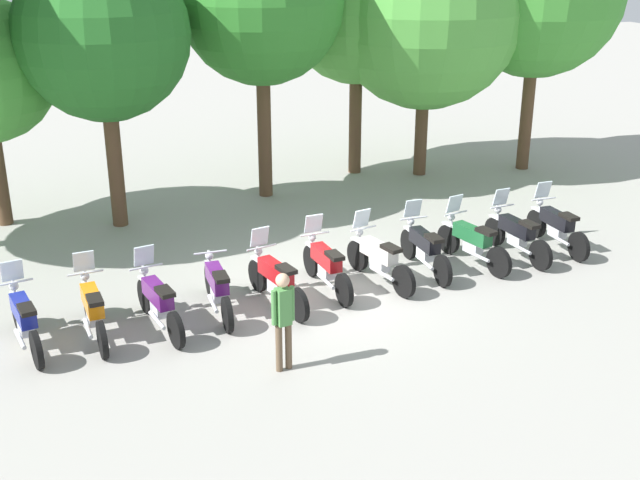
% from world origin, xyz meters
% --- Properties ---
extents(ground_plane, '(80.00, 80.00, 0.00)m').
position_xyz_m(ground_plane, '(0.00, 0.00, 0.00)').
color(ground_plane, '#9E9B93').
extents(motorcycle_0, '(0.68, 2.17, 1.37)m').
position_xyz_m(motorcycle_0, '(-5.55, -0.38, 0.52)').
color(motorcycle_0, black).
rests_on(motorcycle_0, ground_plane).
extents(motorcycle_1, '(0.62, 2.19, 1.37)m').
position_xyz_m(motorcycle_1, '(-4.44, -0.37, 0.52)').
color(motorcycle_1, black).
rests_on(motorcycle_1, ground_plane).
extents(motorcycle_2, '(0.68, 2.17, 1.37)m').
position_xyz_m(motorcycle_2, '(-3.33, -0.44, 0.52)').
color(motorcycle_2, black).
rests_on(motorcycle_2, ground_plane).
extents(motorcycle_3, '(0.62, 2.19, 0.99)m').
position_xyz_m(motorcycle_3, '(-2.22, -0.16, 0.50)').
color(motorcycle_3, black).
rests_on(motorcycle_3, ground_plane).
extents(motorcycle_4, '(0.72, 2.16, 1.37)m').
position_xyz_m(motorcycle_4, '(-1.12, -0.21, 0.52)').
color(motorcycle_4, black).
rests_on(motorcycle_4, ground_plane).
extents(motorcycle_5, '(0.62, 2.19, 1.37)m').
position_xyz_m(motorcycle_5, '(-0.01, 0.13, 0.52)').
color(motorcycle_5, black).
rests_on(motorcycle_5, ground_plane).
extents(motorcycle_6, '(0.73, 2.16, 1.37)m').
position_xyz_m(motorcycle_6, '(1.10, 0.11, 0.52)').
color(motorcycle_6, black).
rests_on(motorcycle_6, ground_plane).
extents(motorcycle_7, '(0.62, 2.19, 1.37)m').
position_xyz_m(motorcycle_7, '(2.21, 0.33, 0.52)').
color(motorcycle_7, black).
rests_on(motorcycle_7, ground_plane).
extents(motorcycle_8, '(0.73, 2.16, 1.37)m').
position_xyz_m(motorcycle_8, '(3.31, 0.32, 0.52)').
color(motorcycle_8, black).
rests_on(motorcycle_8, ground_plane).
extents(motorcycle_9, '(0.62, 2.19, 1.37)m').
position_xyz_m(motorcycle_9, '(4.42, 0.39, 0.52)').
color(motorcycle_9, black).
rests_on(motorcycle_9, ground_plane).
extents(motorcycle_10, '(0.62, 2.19, 1.37)m').
position_xyz_m(motorcycle_10, '(5.54, 0.53, 0.52)').
color(motorcycle_10, black).
rests_on(motorcycle_10, ground_plane).
extents(person_0, '(0.41, 0.26, 1.67)m').
position_xyz_m(person_0, '(-1.68, -2.55, 0.97)').
color(person_0, brown).
rests_on(person_0, ground_plane).
extents(tree_2, '(3.88, 3.88, 6.42)m').
position_xyz_m(tree_2, '(-3.40, 5.27, 4.46)').
color(tree_2, brown).
rests_on(tree_2, ground_plane).
extents(tree_3, '(4.12, 4.12, 7.05)m').
position_xyz_m(tree_3, '(0.53, 6.35, 4.97)').
color(tree_3, brown).
rests_on(tree_3, ground_plane).
extents(tree_4, '(4.05, 4.05, 6.63)m').
position_xyz_m(tree_4, '(3.57, 7.62, 4.59)').
color(tree_4, brown).
rests_on(tree_4, ground_plane).
extents(tree_5, '(5.31, 5.31, 7.24)m').
position_xyz_m(tree_5, '(5.28, 6.80, 4.58)').
color(tree_5, brown).
rests_on(tree_5, ground_plane).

